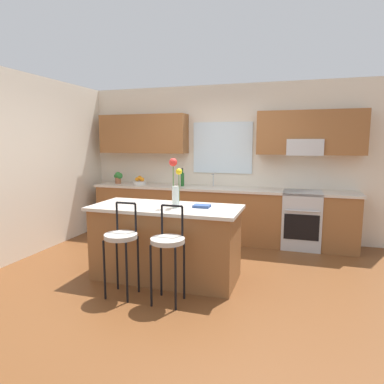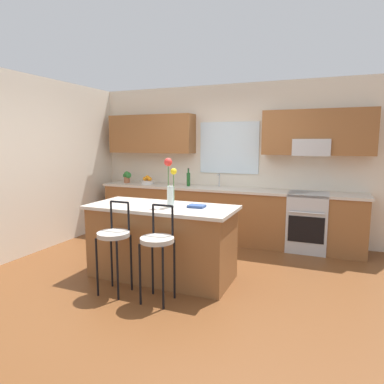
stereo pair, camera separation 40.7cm
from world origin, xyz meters
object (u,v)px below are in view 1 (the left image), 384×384
Objects in this scene: oven_range at (301,219)px; bar_stool_middle at (168,245)px; fruit_bowl_oranges at (140,181)px; potted_plant_small at (118,177)px; flower_vase at (175,185)px; kitchen_island at (166,242)px; bar_stool_near at (121,240)px; cookbook at (202,206)px; bottle_olive_oil at (182,179)px.

oven_range is 0.88× the size of bar_stool_middle.
potted_plant_small is (-0.45, -0.01, 0.07)m from fruit_bowl_oranges.
potted_plant_small is at bearing 134.24° from flower_vase.
bar_stool_middle is at bearing -66.15° from kitchen_island.
cookbook is (0.72, 0.68, 0.30)m from bar_stool_near.
potted_plant_small is (-1.87, 1.92, -0.15)m from flower_vase.
bar_stool_near reaches higher than oven_range.
flower_vase is at bearing -15.69° from kitchen_island.
potted_plant_small reaches higher than kitchen_island.
oven_range is 2.86× the size of bottle_olive_oil.
fruit_bowl_oranges is 0.75× the size of bottle_olive_oil.
cookbook is at bearing 43.27° from bar_stool_near.
bar_stool_near is at bearing -127.54° from oven_range.
kitchen_island is 1.77× the size of bar_stool_near.
cookbook is (0.45, 0.06, 0.47)m from kitchen_island.
bar_stool_near is 0.55m from bar_stool_middle.
potted_plant_small is (-1.99, 2.50, 0.41)m from bar_stool_middle.
fruit_bowl_oranges is (-1.27, 1.88, 0.51)m from kitchen_island.
fruit_bowl_oranges is 1.08× the size of potted_plant_small.
bar_stool_middle is at bearing -58.32° from fruit_bowl_oranges.
oven_range is 2.46m from kitchen_island.
bar_stool_middle is at bearing -104.35° from cookbook.
fruit_bowl_oranges is at bearing 179.65° from bottle_olive_oil.
cookbook is 0.90× the size of potted_plant_small.
bottle_olive_oil is (-0.70, 2.50, 0.41)m from bar_stool_middle.
bar_stool_middle is at bearing 0.00° from bar_stool_near.
oven_range is 3.83× the size of fruit_bowl_oranges.
bar_stool_middle is at bearing -118.63° from oven_range.
fruit_bowl_oranges is at bearing 124.03° from kitchen_island.
bar_stool_middle reaches higher than kitchen_island.
oven_range is 2.19m from cookbook.
cookbook is at bearing -123.28° from oven_range.
bottle_olive_oil is (0.84, -0.01, 0.07)m from fruit_bowl_oranges.
kitchen_island is 0.66m from cookbook.
kitchen_island is 2.61m from potted_plant_small.
bar_stool_middle is 3.22m from potted_plant_small.
cookbook is 0.83× the size of fruit_bowl_oranges.
fruit_bowl_oranges is at bearing 121.68° from bar_stool_middle.
bottle_olive_oil is at bearing 93.51° from bar_stool_near.
fruit_bowl_oranges reaches higher than bar_stool_near.
oven_range is at bearing 56.72° from cookbook.
bar_stool_near is 1.00× the size of bar_stool_middle.
cookbook reaches higher than oven_range.
bottle_olive_oil is at bearing 106.77° from flower_vase.
flower_vase reaches higher than fruit_bowl_oranges.
oven_range is 1.55× the size of flower_vase.
potted_plant_small is (-1.29, -0.00, -0.00)m from bottle_olive_oil.
kitchen_island is 2.01m from bottle_olive_oil.
bar_stool_middle is (0.55, 0.00, 0.00)m from bar_stool_near.
potted_plant_small is at bearing -179.92° from bottle_olive_oil.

